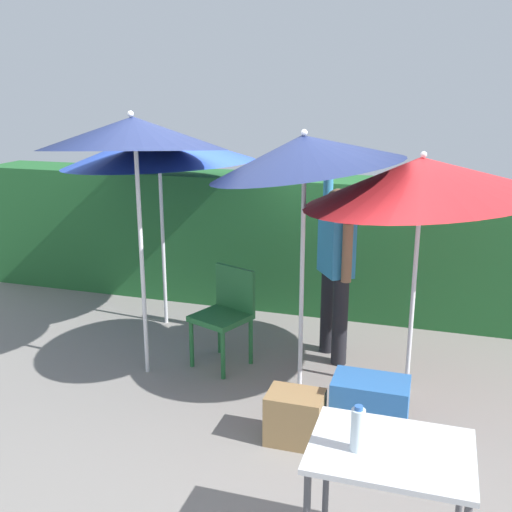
{
  "coord_description": "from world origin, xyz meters",
  "views": [
    {
      "loc": [
        1.44,
        -4.33,
        2.49
      ],
      "look_at": [
        0.0,
        0.3,
        1.1
      ],
      "focal_mm": 42.54,
      "sensor_mm": 36.0,
      "label": 1
    }
  ],
  "objects_px": {
    "person_vendor": "(336,262)",
    "chair_plastic": "(226,310)",
    "umbrella_orange": "(133,134)",
    "umbrella_navy": "(158,147)",
    "umbrella_rainbow": "(422,179)",
    "bottle_water": "(358,429)",
    "cooler_box": "(370,409)",
    "crate_cardboard": "(295,417)",
    "folding_table": "(390,465)",
    "umbrella_yellow": "(304,153)"
  },
  "relations": [
    {
      "from": "crate_cardboard",
      "to": "cooler_box",
      "type": "bearing_deg",
      "value": 21.83
    },
    {
      "from": "crate_cardboard",
      "to": "umbrella_yellow",
      "type": "bearing_deg",
      "value": 100.91
    },
    {
      "from": "umbrella_orange",
      "to": "umbrella_navy",
      "type": "height_order",
      "value": "umbrella_orange"
    },
    {
      "from": "crate_cardboard",
      "to": "chair_plastic",
      "type": "bearing_deg",
      "value": 130.46
    },
    {
      "from": "cooler_box",
      "to": "umbrella_yellow",
      "type": "bearing_deg",
      "value": 137.68
    },
    {
      "from": "person_vendor",
      "to": "folding_table",
      "type": "distance_m",
      "value": 2.65
    },
    {
      "from": "umbrella_orange",
      "to": "umbrella_navy",
      "type": "xyz_separation_m",
      "value": [
        -0.33,
        1.1,
        -0.22
      ]
    },
    {
      "from": "umbrella_rainbow",
      "to": "cooler_box",
      "type": "xyz_separation_m",
      "value": [
        -0.22,
        -0.8,
        -1.56
      ]
    },
    {
      "from": "person_vendor",
      "to": "cooler_box",
      "type": "distance_m",
      "value": 1.53
    },
    {
      "from": "person_vendor",
      "to": "chair_plastic",
      "type": "height_order",
      "value": "person_vendor"
    },
    {
      "from": "cooler_box",
      "to": "crate_cardboard",
      "type": "relative_size",
      "value": 1.35
    },
    {
      "from": "umbrella_yellow",
      "to": "umbrella_rainbow",
      "type": "bearing_deg",
      "value": 12.87
    },
    {
      "from": "umbrella_navy",
      "to": "cooler_box",
      "type": "height_order",
      "value": "umbrella_navy"
    },
    {
      "from": "chair_plastic",
      "to": "bottle_water",
      "type": "distance_m",
      "value": 2.67
    },
    {
      "from": "umbrella_rainbow",
      "to": "person_vendor",
      "type": "height_order",
      "value": "umbrella_rainbow"
    },
    {
      "from": "umbrella_yellow",
      "to": "crate_cardboard",
      "type": "xyz_separation_m",
      "value": [
        0.15,
        -0.8,
        -1.79
      ]
    },
    {
      "from": "folding_table",
      "to": "umbrella_navy",
      "type": "bearing_deg",
      "value": 132.41
    },
    {
      "from": "umbrella_rainbow",
      "to": "folding_table",
      "type": "bearing_deg",
      "value": -89.51
    },
    {
      "from": "umbrella_navy",
      "to": "crate_cardboard",
      "type": "xyz_separation_m",
      "value": [
        1.86,
        -1.77,
        -1.69
      ]
    },
    {
      "from": "umbrella_orange",
      "to": "cooler_box",
      "type": "distance_m",
      "value": 2.8
    },
    {
      "from": "chair_plastic",
      "to": "crate_cardboard",
      "type": "xyz_separation_m",
      "value": [
        0.9,
        -1.06,
        -0.32
      ]
    },
    {
      "from": "crate_cardboard",
      "to": "bottle_water",
      "type": "xyz_separation_m",
      "value": [
        0.58,
        -1.14,
        0.69
      ]
    },
    {
      "from": "folding_table",
      "to": "crate_cardboard",
      "type": "bearing_deg",
      "value": 124.47
    },
    {
      "from": "umbrella_navy",
      "to": "bottle_water",
      "type": "height_order",
      "value": "umbrella_navy"
    },
    {
      "from": "umbrella_rainbow",
      "to": "bottle_water",
      "type": "height_order",
      "value": "umbrella_rainbow"
    },
    {
      "from": "umbrella_rainbow",
      "to": "folding_table",
      "type": "distance_m",
      "value": 2.36
    },
    {
      "from": "person_vendor",
      "to": "chair_plastic",
      "type": "xyz_separation_m",
      "value": [
        -0.91,
        -0.41,
        -0.42
      ]
    },
    {
      "from": "umbrella_orange",
      "to": "cooler_box",
      "type": "xyz_separation_m",
      "value": [
        2.03,
        -0.47,
        -1.86
      ]
    },
    {
      "from": "folding_table",
      "to": "umbrella_rainbow",
      "type": "bearing_deg",
      "value": 90.49
    },
    {
      "from": "umbrella_orange",
      "to": "chair_plastic",
      "type": "xyz_separation_m",
      "value": [
        0.63,
        0.39,
        -1.58
      ]
    },
    {
      "from": "person_vendor",
      "to": "umbrella_navy",
      "type": "bearing_deg",
      "value": 170.73
    },
    {
      "from": "umbrella_rainbow",
      "to": "cooler_box",
      "type": "height_order",
      "value": "umbrella_rainbow"
    },
    {
      "from": "cooler_box",
      "to": "crate_cardboard",
      "type": "bearing_deg",
      "value": -158.17
    },
    {
      "from": "chair_plastic",
      "to": "umbrella_navy",
      "type": "bearing_deg",
      "value": 143.41
    },
    {
      "from": "umbrella_rainbow",
      "to": "chair_plastic",
      "type": "bearing_deg",
      "value": 177.91
    },
    {
      "from": "crate_cardboard",
      "to": "person_vendor",
      "type": "bearing_deg",
      "value": 89.63
    },
    {
      "from": "umbrella_orange",
      "to": "person_vendor",
      "type": "bearing_deg",
      "value": 27.3
    },
    {
      "from": "umbrella_yellow",
      "to": "person_vendor",
      "type": "height_order",
      "value": "umbrella_yellow"
    },
    {
      "from": "cooler_box",
      "to": "bottle_water",
      "type": "distance_m",
      "value": 1.49
    },
    {
      "from": "person_vendor",
      "to": "chair_plastic",
      "type": "bearing_deg",
      "value": -156.04
    },
    {
      "from": "umbrella_yellow",
      "to": "cooler_box",
      "type": "xyz_separation_m",
      "value": [
        0.66,
        -0.6,
        -1.74
      ]
    },
    {
      "from": "bottle_water",
      "to": "chair_plastic",
      "type": "bearing_deg",
      "value": 123.97
    },
    {
      "from": "umbrella_rainbow",
      "to": "bottle_water",
      "type": "xyz_separation_m",
      "value": [
        -0.14,
        -2.13,
        -0.91
      ]
    },
    {
      "from": "umbrella_orange",
      "to": "umbrella_rainbow",
      "type": "bearing_deg",
      "value": 8.35
    },
    {
      "from": "umbrella_rainbow",
      "to": "bottle_water",
      "type": "relative_size",
      "value": 8.53
    },
    {
      "from": "crate_cardboard",
      "to": "bottle_water",
      "type": "relative_size",
      "value": 1.66
    },
    {
      "from": "chair_plastic",
      "to": "folding_table",
      "type": "xyz_separation_m",
      "value": [
        1.64,
        -2.13,
        0.16
      ]
    },
    {
      "from": "umbrella_navy",
      "to": "bottle_water",
      "type": "relative_size",
      "value": 8.83
    },
    {
      "from": "folding_table",
      "to": "cooler_box",
      "type": "bearing_deg",
      "value": 100.44
    },
    {
      "from": "folding_table",
      "to": "bottle_water",
      "type": "bearing_deg",
      "value": -158.94
    }
  ]
}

